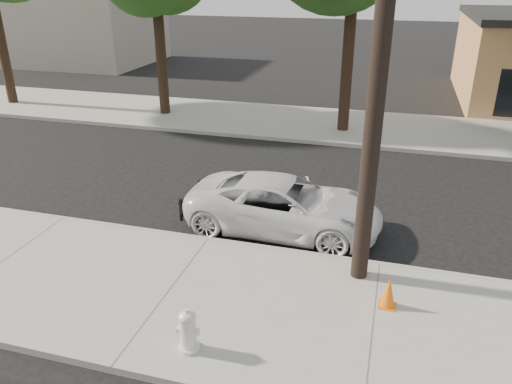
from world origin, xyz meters
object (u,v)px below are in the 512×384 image
at_px(utility_pole, 381,53).
at_px(police_cruiser, 284,205).
at_px(traffic_cone, 388,293).
at_px(fire_hydrant, 188,331).

distance_m(utility_pole, police_cruiser, 4.86).
relative_size(utility_pole, traffic_cone, 14.39).
bearing_deg(utility_pole, fire_hydrant, -129.87).
relative_size(utility_pole, police_cruiser, 1.86).
bearing_deg(fire_hydrant, police_cruiser, 79.54).
distance_m(police_cruiser, fire_hydrant, 4.91).
bearing_deg(police_cruiser, utility_pole, -130.60).
bearing_deg(fire_hydrant, traffic_cone, 29.53).
bearing_deg(police_cruiser, traffic_cone, -134.75).
relative_size(police_cruiser, traffic_cone, 7.72).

